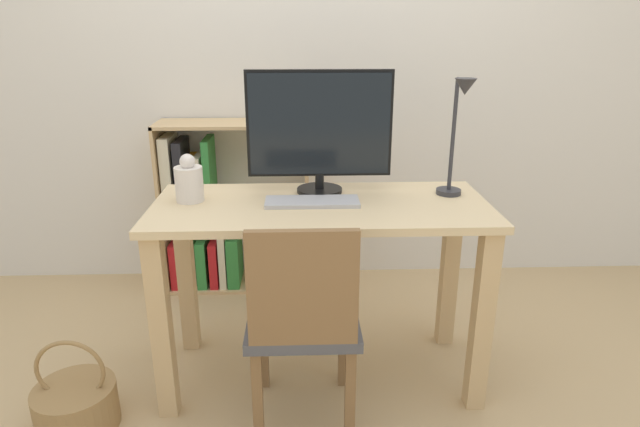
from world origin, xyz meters
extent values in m
plane|color=tan|center=(0.00, 0.00, 0.00)|extent=(10.00, 10.00, 0.00)
cube|color=silver|center=(0.00, 1.04, 1.30)|extent=(8.00, 0.05, 2.60)
cube|color=#D8BC8C|center=(0.00, 0.00, 0.76)|extent=(1.30, 0.57, 0.03)
cube|color=tan|center=(-0.60, -0.23, 0.37)|extent=(0.07, 0.07, 0.74)
cube|color=tan|center=(0.60, -0.23, 0.37)|extent=(0.07, 0.07, 0.74)
cube|color=tan|center=(-0.60, 0.23, 0.37)|extent=(0.07, 0.07, 0.74)
cube|color=tan|center=(0.60, 0.23, 0.37)|extent=(0.07, 0.07, 0.74)
cylinder|color=black|center=(0.00, 0.15, 0.78)|extent=(0.19, 0.19, 0.02)
cylinder|color=black|center=(0.00, 0.15, 0.82)|extent=(0.04, 0.04, 0.07)
cube|color=black|center=(0.00, 0.16, 1.05)|extent=(0.58, 0.02, 0.42)
cube|color=black|center=(0.00, 0.15, 1.05)|extent=(0.56, 0.03, 0.40)
cube|color=#B2B2B7|center=(-0.03, -0.01, 0.78)|extent=(0.36, 0.13, 0.02)
cylinder|color=silver|center=(-0.51, 0.05, 0.84)|extent=(0.11, 0.11, 0.14)
sphere|color=silver|center=(-0.51, 0.05, 0.93)|extent=(0.06, 0.06, 0.06)
cylinder|color=#2D2D33|center=(0.52, 0.10, 0.78)|extent=(0.10, 0.10, 0.02)
cylinder|color=#2D2D33|center=(0.52, 0.10, 1.01)|extent=(0.02, 0.02, 0.44)
cylinder|color=#2D2D33|center=(0.52, 0.05, 1.23)|extent=(0.01, 0.10, 0.01)
cone|color=#2D2D33|center=(0.52, 0.00, 1.21)|extent=(0.08, 0.08, 0.06)
cube|color=#4C4C51|center=(-0.08, -0.24, 0.41)|extent=(0.40, 0.40, 0.04)
cube|color=brown|center=(-0.08, -0.43, 0.63)|extent=(0.36, 0.03, 0.40)
cube|color=brown|center=(-0.24, -0.40, 0.19)|extent=(0.04, 0.04, 0.39)
cube|color=brown|center=(0.09, -0.40, 0.19)|extent=(0.04, 0.04, 0.39)
cube|color=brown|center=(-0.24, -0.08, 0.19)|extent=(0.04, 0.04, 0.39)
cube|color=brown|center=(0.09, -0.08, 0.19)|extent=(0.04, 0.04, 0.39)
cube|color=tan|center=(-0.83, 0.87, 0.47)|extent=(0.02, 0.28, 0.94)
cube|color=tan|center=(-0.05, 0.87, 0.47)|extent=(0.02, 0.28, 0.94)
cube|color=tan|center=(-0.44, 0.87, 0.01)|extent=(0.80, 0.28, 0.02)
cube|color=tan|center=(-0.44, 0.87, 0.93)|extent=(0.80, 0.28, 0.02)
cube|color=tan|center=(-0.44, 0.87, 0.47)|extent=(0.76, 0.28, 0.02)
cube|color=red|center=(-0.78, 0.87, 0.15)|extent=(0.05, 0.24, 0.26)
cube|color=#2D7F38|center=(-0.71, 0.87, 0.18)|extent=(0.07, 0.24, 0.32)
cube|color=#2D7F38|center=(-0.64, 0.87, 0.16)|extent=(0.05, 0.24, 0.27)
cube|color=red|center=(-0.57, 0.87, 0.15)|extent=(0.04, 0.24, 0.26)
cube|color=beige|center=(-0.52, 0.87, 0.18)|extent=(0.04, 0.24, 0.33)
cube|color=#2D7F38|center=(-0.46, 0.87, 0.16)|extent=(0.07, 0.24, 0.29)
cube|color=beige|center=(-0.78, 0.87, 0.68)|extent=(0.05, 0.24, 0.39)
cube|color=black|center=(-0.71, 0.87, 0.67)|extent=(0.05, 0.24, 0.37)
cube|color=orange|center=(-0.67, 0.87, 0.62)|extent=(0.04, 0.24, 0.28)
cube|color=beige|center=(-0.62, 0.87, 0.63)|extent=(0.04, 0.24, 0.29)
cube|color=#2D7F38|center=(-0.57, 0.87, 0.67)|extent=(0.04, 0.24, 0.38)
cylinder|color=#997547|center=(-0.92, -0.30, 0.09)|extent=(0.30, 0.30, 0.17)
torus|color=#997547|center=(-0.92, -0.30, 0.25)|extent=(0.25, 0.02, 0.25)
camera|label=1|loc=(-0.08, -1.96, 1.42)|focal=30.00mm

